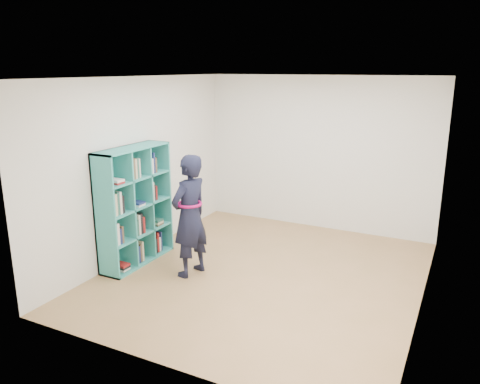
% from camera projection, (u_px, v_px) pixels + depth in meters
% --- Properties ---
extents(floor, '(4.50, 4.50, 0.00)m').
position_uv_depth(floor, '(263.00, 275.00, 6.33)').
color(floor, '#9B7846').
rests_on(floor, ground).
extents(ceiling, '(4.50, 4.50, 0.00)m').
position_uv_depth(ceiling, '(266.00, 77.00, 5.66)').
color(ceiling, white).
rests_on(ceiling, wall_back).
extents(wall_left, '(0.02, 4.50, 2.60)m').
position_uv_depth(wall_left, '(140.00, 167.00, 6.86)').
color(wall_left, white).
rests_on(wall_left, floor).
extents(wall_right, '(0.02, 4.50, 2.60)m').
position_uv_depth(wall_right, '(431.00, 201.00, 5.13)').
color(wall_right, white).
rests_on(wall_right, floor).
extents(wall_back, '(4.00, 0.02, 2.60)m').
position_uv_depth(wall_back, '(318.00, 154.00, 7.94)').
color(wall_back, white).
rests_on(wall_back, floor).
extents(wall_front, '(4.00, 0.02, 2.60)m').
position_uv_depth(wall_front, '(161.00, 236.00, 4.05)').
color(wall_front, white).
rests_on(wall_front, floor).
extents(bookshelf, '(0.37, 1.25, 1.67)m').
position_uv_depth(bookshelf, '(134.00, 207.00, 6.58)').
color(bookshelf, teal).
rests_on(bookshelf, floor).
extents(person, '(0.50, 0.66, 1.65)m').
position_uv_depth(person, '(190.00, 216.00, 6.16)').
color(person, black).
rests_on(person, floor).
extents(smartphone, '(0.01, 0.10, 0.12)m').
position_uv_depth(smartphone, '(186.00, 205.00, 6.26)').
color(smartphone, silver).
rests_on(smartphone, person).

